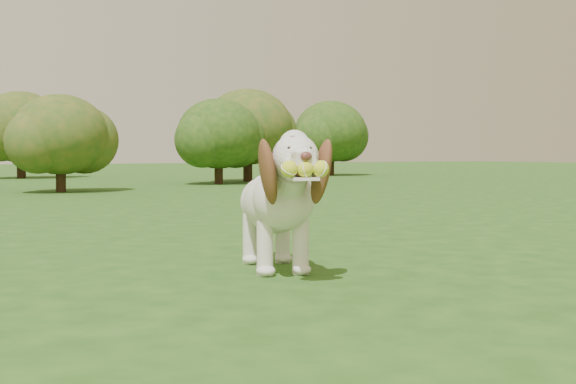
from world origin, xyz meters
TOP-DOWN VIEW (x-y plane):
  - ground at (0.00, 0.00)m, footprint 80.00×80.00m
  - dog at (0.25, -0.32)m, footprint 0.53×1.02m
  - shrub_f at (5.14, 10.11)m, footprint 1.85×1.85m
  - shrub_i at (1.36, 14.48)m, footprint 1.96×1.96m
  - shrub_d at (4.09, 9.19)m, footprint 1.56×1.56m
  - shrub_c at (0.86, 7.62)m, footprint 1.40×1.40m
  - shrub_h at (8.92, 12.86)m, footprint 1.91×1.91m

SIDE VIEW (x-z plane):
  - ground at x=0.00m, z-range 0.00..0.00m
  - dog at x=0.25m, z-range 0.02..0.69m
  - shrub_c at x=0.86m, z-range 0.13..1.58m
  - shrub_d at x=4.09m, z-range 0.14..1.76m
  - shrub_f at x=5.14m, z-range 0.17..2.08m
  - shrub_h at x=8.92m, z-range 0.17..2.15m
  - shrub_i at x=1.36m, z-range 0.18..2.21m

